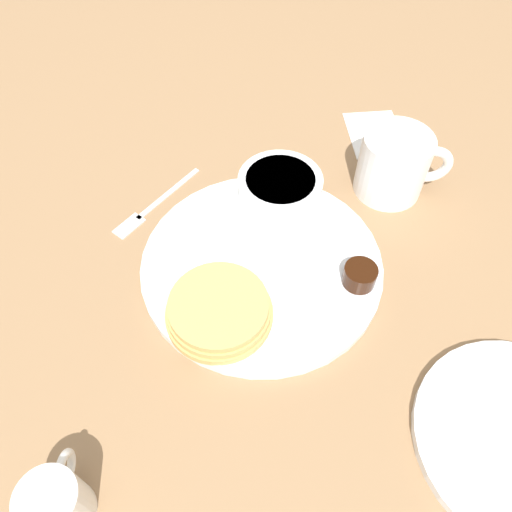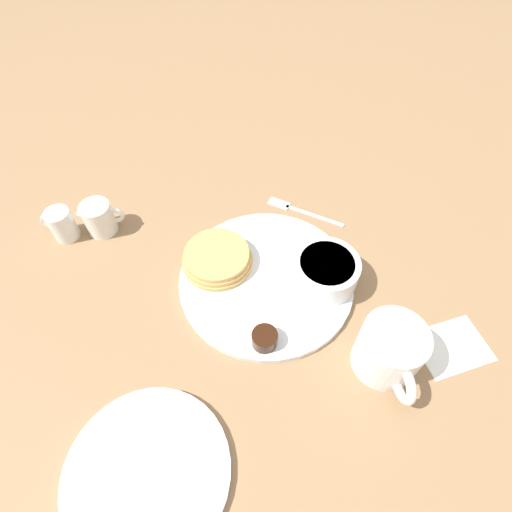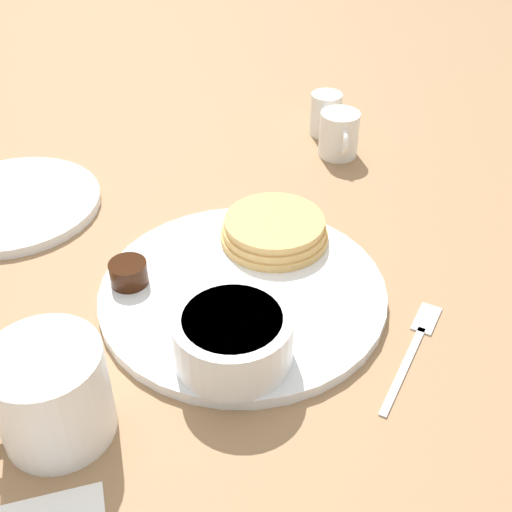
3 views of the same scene
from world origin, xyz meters
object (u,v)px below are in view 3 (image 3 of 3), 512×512
Objects in this scene: coffee_mug at (48,394)px; creamer_pitcher_far at (326,113)px; fork at (416,342)px; creamer_pitcher_near at (339,134)px; bowl at (233,336)px; plate at (243,292)px.

creamer_pitcher_far is (0.49, -0.31, -0.01)m from coffee_mug.
creamer_pitcher_near is at bearing 0.74° from fork.
bowl is at bearing 94.12° from fork.
bowl reaches higher than plate.
bowl is 0.47m from creamer_pitcher_far.
bowl reaches higher than fork.
creamer_pitcher_far is at bearing 5.86° from creamer_pitcher_near.
fork is (0.07, -0.32, -0.04)m from coffee_mug.
coffee_mug reaches higher than fork.
creamer_pitcher_near reaches higher than bowl.
fork is (-0.36, -0.00, -0.03)m from creamer_pitcher_near.
fork is at bearing -117.35° from plate.
creamer_pitcher_near reaches higher than fork.
fork is (0.01, -0.17, -0.04)m from bowl.
creamer_pitcher_near is at bearing -36.10° from coffee_mug.
creamer_pitcher_far reaches higher than bowl.
creamer_pitcher_near reaches higher than plate.
plate is at bearing 62.65° from fork.
coffee_mug is 0.33m from fork.
creamer_pitcher_far is (0.35, -0.14, 0.03)m from plate.
plate is 0.22m from coffee_mug.
creamer_pitcher_near is (0.28, -0.15, 0.03)m from plate.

